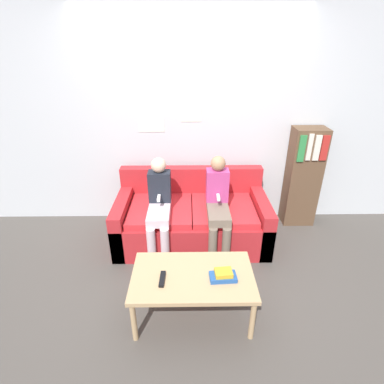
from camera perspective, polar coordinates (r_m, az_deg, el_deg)
ground_plane at (r=3.25m, az=0.11°, el=-14.36°), size 10.00×10.00×0.00m
wall_back at (r=3.66m, az=-0.16°, el=13.51°), size 8.00×0.06×2.60m
couch at (r=3.55m, az=-0.03°, el=-5.06°), size 1.72×0.90×0.78m
coffee_table at (r=2.57m, az=0.14°, el=-16.24°), size 1.00×0.60×0.43m
person_left at (r=3.22m, az=-6.27°, el=-2.25°), size 0.24×0.60×1.05m
person_right at (r=3.22m, az=4.96°, el=-2.08°), size 0.24×0.60×1.07m
tv_remote at (r=2.50m, az=-5.69°, el=-16.16°), size 0.05×0.17×0.02m
book_stack at (r=2.50m, az=5.96°, el=-15.53°), size 0.22×0.14×0.07m
bookshelf at (r=3.96m, az=20.35°, el=2.65°), size 0.39×0.29×1.25m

